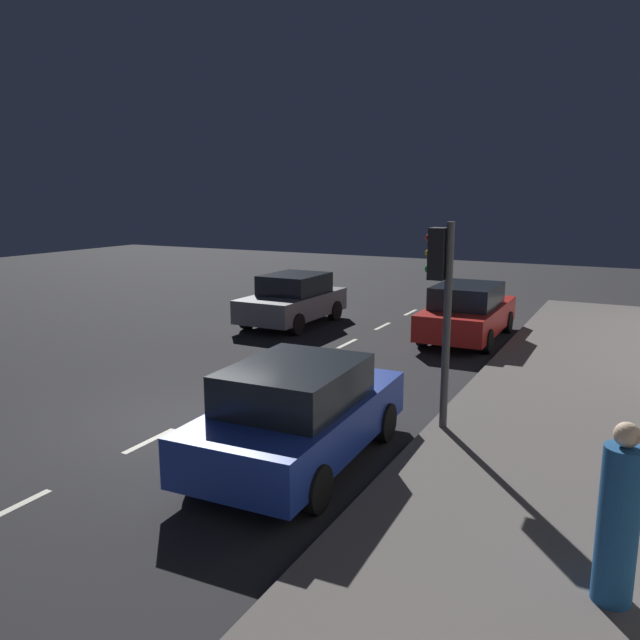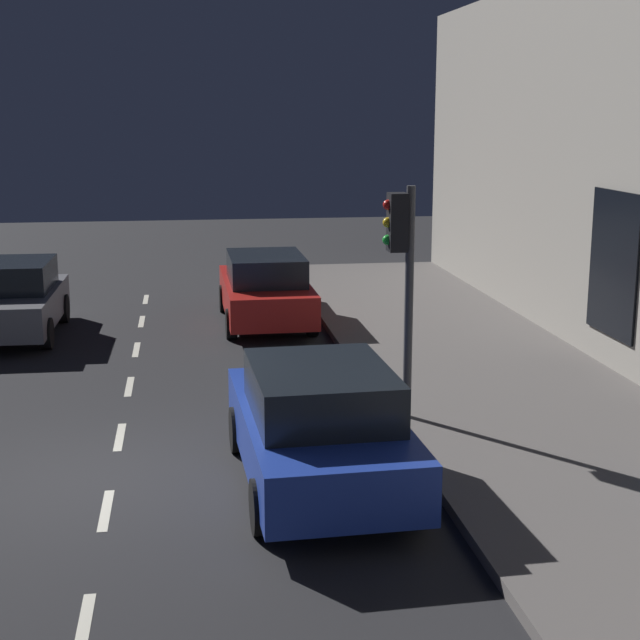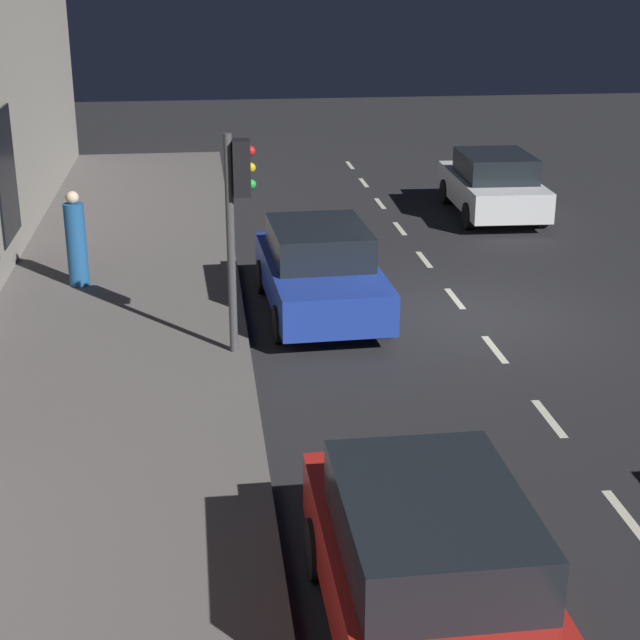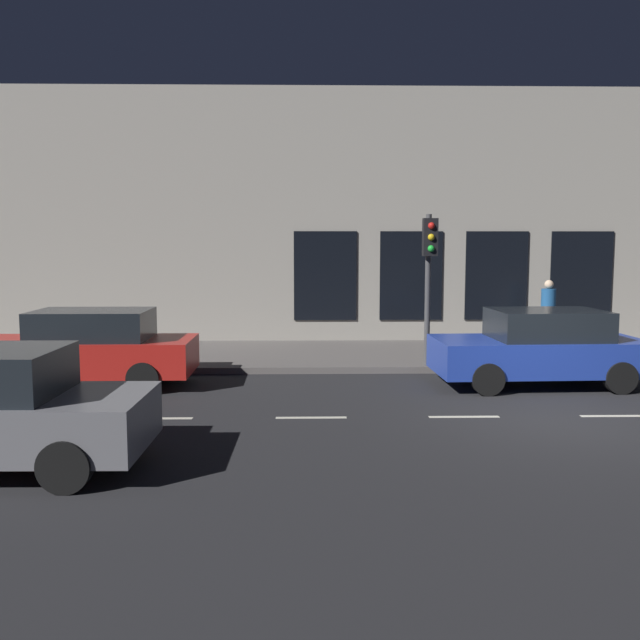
{
  "view_description": "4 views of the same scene",
  "coord_description": "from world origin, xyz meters",
  "px_view_note": "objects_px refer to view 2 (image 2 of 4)",
  "views": [
    {
      "loc": [
        7.05,
        -8.44,
        4.04
      ],
      "look_at": [
        1.2,
        2.86,
        1.48
      ],
      "focal_mm": 35.27,
      "sensor_mm": 36.0,
      "label": 1
    },
    {
      "loc": [
        1.03,
        -11.6,
        4.62
      ],
      "look_at": [
        2.95,
        1.61,
        1.65
      ],
      "focal_mm": 52.47,
      "sensor_mm": 36.0,
      "label": 2
    },
    {
      "loc": [
        4.69,
        16.02,
        5.97
      ],
      "look_at": [
        3.21,
        4.19,
        1.6
      ],
      "focal_mm": 54.97,
      "sensor_mm": 36.0,
      "label": 3
    },
    {
      "loc": [
        -11.48,
        4.3,
        2.9
      ],
      "look_at": [
        3.12,
        3.98,
        1.33
      ],
      "focal_mm": 38.95,
      "sensor_mm": 36.0,
      "label": 4
    }
  ],
  "objects_px": {
    "traffic_light": "(401,257)",
    "parked_car_2": "(12,299)",
    "parked_car_3": "(266,289)",
    "parked_car_0": "(319,425)"
  },
  "relations": [
    {
      "from": "parked_car_3",
      "to": "traffic_light",
      "type": "bearing_deg",
      "value": -79.96
    },
    {
      "from": "traffic_light",
      "to": "parked_car_2",
      "type": "height_order",
      "value": "traffic_light"
    },
    {
      "from": "parked_car_3",
      "to": "parked_car_2",
      "type": "bearing_deg",
      "value": -176.01
    },
    {
      "from": "parked_car_0",
      "to": "parked_car_3",
      "type": "xyz_separation_m",
      "value": [
        0.15,
        9.38,
        0.0
      ]
    },
    {
      "from": "parked_car_0",
      "to": "parked_car_3",
      "type": "height_order",
      "value": "same"
    },
    {
      "from": "traffic_light",
      "to": "parked_car_0",
      "type": "xyz_separation_m",
      "value": [
        -1.51,
        -2.07,
        -1.79
      ]
    },
    {
      "from": "parked_car_0",
      "to": "parked_car_2",
      "type": "relative_size",
      "value": 1.09
    },
    {
      "from": "traffic_light",
      "to": "parked_car_2",
      "type": "bearing_deg",
      "value": 134.42
    },
    {
      "from": "traffic_light",
      "to": "parked_car_2",
      "type": "xyz_separation_m",
      "value": [
        -6.75,
        6.89,
        -1.79
      ]
    },
    {
      "from": "traffic_light",
      "to": "parked_car_0",
      "type": "height_order",
      "value": "traffic_light"
    }
  ]
}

